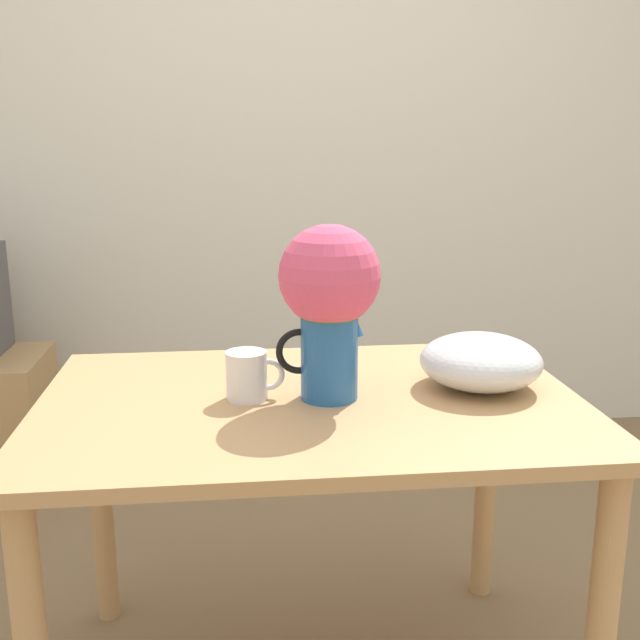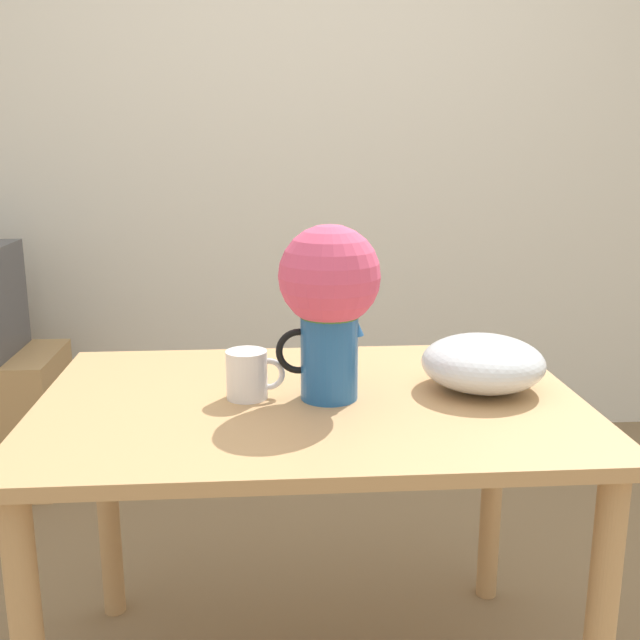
# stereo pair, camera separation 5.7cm
# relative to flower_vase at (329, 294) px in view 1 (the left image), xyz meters

# --- Properties ---
(wall_back) EXTENTS (8.00, 0.05, 2.60)m
(wall_back) POSITION_rel_flower_vase_xyz_m (0.02, 1.71, 0.30)
(wall_back) COLOR silver
(wall_back) RESTS_ON ground_plane
(table) EXTENTS (1.21, 0.82, 0.76)m
(table) POSITION_rel_flower_vase_xyz_m (-0.04, 0.01, -0.35)
(table) COLOR tan
(table) RESTS_ON ground_plane
(flower_vase) EXTENTS (0.23, 0.22, 0.39)m
(flower_vase) POSITION_rel_flower_vase_xyz_m (0.00, 0.00, 0.00)
(flower_vase) COLOR #235B9E
(flower_vase) RESTS_ON table
(coffee_mug) EXTENTS (0.13, 0.09, 0.11)m
(coffee_mug) POSITION_rel_flower_vase_xyz_m (-0.18, 0.01, -0.18)
(coffee_mug) COLOR white
(coffee_mug) RESTS_ON table
(white_bowl) EXTENTS (0.28, 0.28, 0.13)m
(white_bowl) POSITION_rel_flower_vase_xyz_m (0.36, 0.04, -0.17)
(white_bowl) COLOR silver
(white_bowl) RESTS_ON table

